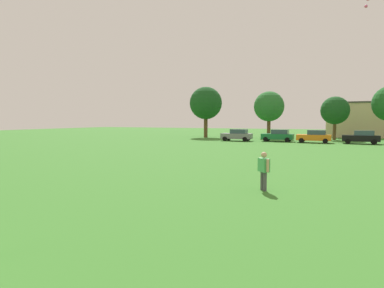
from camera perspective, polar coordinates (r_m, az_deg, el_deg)
ground_plane at (r=33.01m, az=8.17°, el=-1.19°), size 160.00×160.00×0.00m
adult_bystander at (r=14.82m, az=12.08°, el=-3.95°), size 0.59×0.63×1.68m
parked_car_gray_0 at (r=48.50m, az=7.66°, el=1.53°), size 4.30×2.02×1.68m
parked_car_green_1 at (r=48.29m, az=14.40°, el=1.43°), size 4.30×2.02×1.68m
parked_car_orange_2 at (r=47.06m, az=20.06°, el=1.23°), size 4.30×2.02×1.68m
parked_car_black_3 at (r=47.39m, az=26.80°, el=1.06°), size 4.30×2.02×1.68m
tree_far_left at (r=58.01m, az=2.35°, el=6.92°), size 5.55×5.55×8.65m
tree_left at (r=56.87m, az=12.94°, el=6.20°), size 4.92×4.92×7.67m
tree_center at (r=55.01m, az=23.10°, el=5.24°), size 4.18×4.18×6.52m
house_left at (r=65.15m, az=26.87°, el=3.71°), size 11.78×6.41×6.07m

